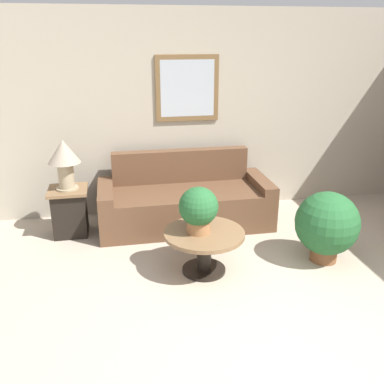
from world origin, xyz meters
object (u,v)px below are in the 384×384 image
object	(u,v)px
side_table	(70,211)
potted_plant_on_table	(198,209)
potted_plant_floor	(327,225)
coffee_table	(204,243)
couch_main	(185,202)
table_lamp	(64,157)

from	to	relation	value
side_table	potted_plant_on_table	xyz separation A→B (m)	(1.33, -1.15, 0.40)
side_table	potted_plant_on_table	bearing A→B (deg)	-40.81
potted_plant_floor	coffee_table	bearing A→B (deg)	179.21
side_table	potted_plant_floor	bearing A→B (deg)	-23.67
coffee_table	potted_plant_on_table	size ratio (longest dim) A/B	1.74
potted_plant_floor	couch_main	bearing A→B (deg)	136.92
side_table	potted_plant_on_table	distance (m)	1.80
side_table	table_lamp	xyz separation A→B (m)	(-0.00, -0.00, 0.66)
table_lamp	potted_plant_on_table	bearing A→B (deg)	-40.81
potted_plant_on_table	potted_plant_floor	bearing A→B (deg)	-1.29
couch_main	coffee_table	bearing A→B (deg)	-90.47
coffee_table	potted_plant_floor	size ratio (longest dim) A/B	1.05
coffee_table	side_table	world-z (taller)	side_table
potted_plant_on_table	table_lamp	bearing A→B (deg)	139.19
table_lamp	potted_plant_floor	xyz separation A→B (m)	(2.69, -1.18, -0.54)
table_lamp	potted_plant_on_table	xyz separation A→B (m)	(1.33, -1.15, -0.27)
couch_main	coffee_table	xyz separation A→B (m)	(-0.01, -1.19, 0.03)
table_lamp	couch_main	bearing A→B (deg)	1.22
coffee_table	potted_plant_on_table	world-z (taller)	potted_plant_on_table
couch_main	table_lamp	world-z (taller)	table_lamp
side_table	potted_plant_on_table	size ratio (longest dim) A/B	1.24
table_lamp	potted_plant_floor	size ratio (longest dim) A/B	0.77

